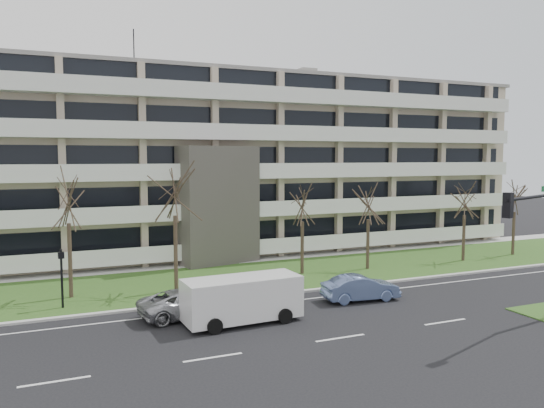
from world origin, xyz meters
name	(u,v)px	position (x,y,z in m)	size (l,w,h in m)	color
ground	(340,338)	(0.00, 0.00, 0.00)	(160.00, 160.00, 0.00)	black
grass_verge	(243,278)	(0.00, 13.00, 0.03)	(90.00, 10.00, 0.06)	#28511B
curb	(272,295)	(0.00, 8.00, 0.06)	(90.00, 0.35, 0.12)	#B2B2AD
sidewalk	(219,263)	(0.00, 18.50, 0.04)	(90.00, 2.00, 0.08)	#B2B2AD
lane_edge_line	(282,302)	(0.00, 6.50, 0.01)	(90.00, 0.12, 0.01)	white
apartment_building	(195,163)	(-0.01, 25.32, 7.61)	(60.50, 15.10, 18.75)	#C0B195
silver_pickup	(188,303)	(-5.52, 5.97, 0.71)	(2.34, 5.08, 1.41)	#A6A8AE
blue_sedan	(361,288)	(4.28, 5.06, 0.73)	(1.54, 4.42, 1.46)	#6980B6
white_van	(244,295)	(-3.24, 3.92, 1.35)	(5.93, 2.63, 2.26)	white
traffic_signal	(539,237)	(9.50, -2.27, 4.41)	(5.58, 2.26, 6.81)	black
pedestrian_signal	(62,271)	(-11.46, 9.94, 2.07)	(0.33, 0.27, 3.26)	black
tree_2	(68,194)	(-10.94, 12.04, 6.10)	(3.92, 3.92, 7.84)	#382B21
tree_3	(175,186)	(-4.97, 11.21, 6.47)	(4.16, 4.16, 8.32)	#382B21
tree_4	(302,201)	(4.21, 12.45, 5.15)	(3.31, 3.31, 6.63)	#382B21
tree_5	(369,200)	(9.35, 12.07, 5.08)	(3.27, 3.27, 6.54)	#382B21
tree_6	(465,197)	(17.98, 11.71, 5.06)	(3.26, 3.26, 6.51)	#382B21
tree_7	(515,195)	(23.64, 12.07, 5.04)	(3.25, 3.25, 6.49)	#382B21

